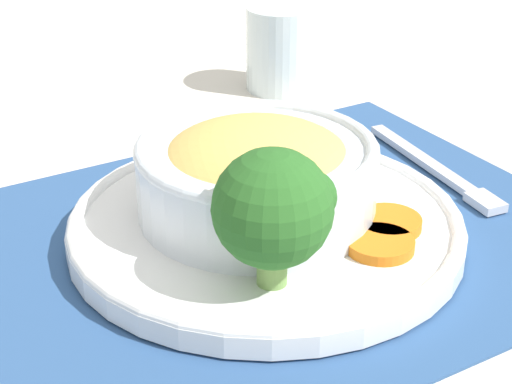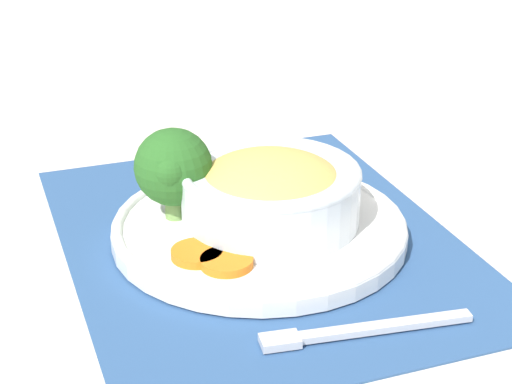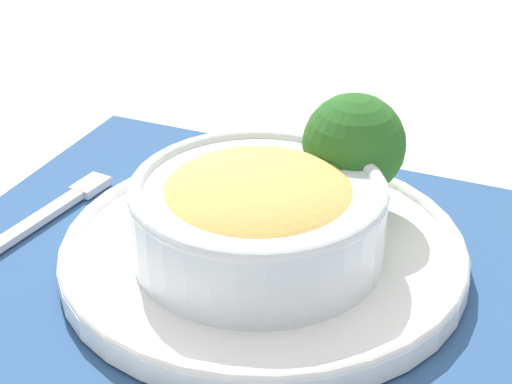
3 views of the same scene
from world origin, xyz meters
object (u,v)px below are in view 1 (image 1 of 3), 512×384
at_px(water_glass, 281,53).
at_px(bowl, 260,171).
at_px(broccoli_floret, 274,208).
at_px(fork, 444,174).

bearing_deg(water_glass, bowl, 51.10).
xyz_separation_m(broccoli_floret, water_glass, (-0.25, -0.34, -0.03)).
bearing_deg(broccoli_floret, bowl, -119.73).
distance_m(bowl, fork, 0.19).
xyz_separation_m(broccoli_floret, fork, (-0.23, -0.07, -0.07)).
height_order(broccoli_floret, water_glass, broccoli_floret).
distance_m(bowl, water_glass, 0.32).
bearing_deg(fork, water_glass, -84.06).
height_order(bowl, broccoli_floret, broccoli_floret).
height_order(water_glass, fork, water_glass).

